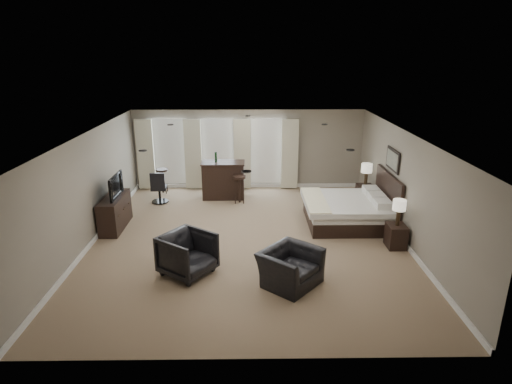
{
  "coord_description": "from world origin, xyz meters",
  "views": [
    {
      "loc": [
        0.06,
        -9.56,
        4.42
      ],
      "look_at": [
        0.2,
        0.4,
        1.1
      ],
      "focal_mm": 30.0,
      "sensor_mm": 36.0,
      "label": 1
    }
  ],
  "objects_px": {
    "armchair_far": "(188,252)",
    "bar_counter": "(223,180)",
    "nightstand_near": "(396,236)",
    "desk_chair": "(159,187)",
    "bar_stool_left": "(163,181)",
    "nightstand_far": "(365,195)",
    "lamp_far": "(366,175)",
    "lamp_near": "(399,213)",
    "bed": "(346,199)",
    "armchair_near": "(290,262)",
    "tv": "(113,194)",
    "bar_stool_right": "(239,189)",
    "dresser": "(115,212)"
  },
  "relations": [
    {
      "from": "armchair_far",
      "to": "desk_chair",
      "type": "distance_m",
      "value": 4.63
    },
    {
      "from": "bar_counter",
      "to": "bar_stool_right",
      "type": "xyz_separation_m",
      "value": [
        0.51,
        -0.45,
        -0.16
      ]
    },
    {
      "from": "lamp_near",
      "to": "armchair_near",
      "type": "distance_m",
      "value": 3.12
    },
    {
      "from": "armchair_far",
      "to": "bar_counter",
      "type": "distance_m",
      "value": 4.84
    },
    {
      "from": "lamp_near",
      "to": "bar_counter",
      "type": "distance_m",
      "value": 5.58
    },
    {
      "from": "desk_chair",
      "to": "bar_stool_left",
      "type": "bearing_deg",
      "value": -87.4
    },
    {
      "from": "bar_counter",
      "to": "bar_stool_right",
      "type": "distance_m",
      "value": 0.7
    },
    {
      "from": "bed",
      "to": "armchair_near",
      "type": "xyz_separation_m",
      "value": [
        -1.74,
        -3.08,
        -0.21
      ]
    },
    {
      "from": "bar_stool_left",
      "to": "bed",
      "type": "bearing_deg",
      "value": -26.56
    },
    {
      "from": "armchair_far",
      "to": "bar_stool_left",
      "type": "bearing_deg",
      "value": 52.13
    },
    {
      "from": "nightstand_far",
      "to": "armchair_far",
      "type": "relative_size",
      "value": 0.62
    },
    {
      "from": "bar_stool_left",
      "to": "bar_stool_right",
      "type": "xyz_separation_m",
      "value": [
        2.51,
        -0.97,
        0.02
      ]
    },
    {
      "from": "dresser",
      "to": "desk_chair",
      "type": "height_order",
      "value": "desk_chair"
    },
    {
      "from": "dresser",
      "to": "lamp_near",
      "type": "bearing_deg",
      "value": -10.27
    },
    {
      "from": "desk_chair",
      "to": "lamp_near",
      "type": "bearing_deg",
      "value": 150.03
    },
    {
      "from": "nightstand_far",
      "to": "dresser",
      "type": "distance_m",
      "value": 7.11
    },
    {
      "from": "lamp_far",
      "to": "armchair_far",
      "type": "relative_size",
      "value": 0.68
    },
    {
      "from": "tv",
      "to": "desk_chair",
      "type": "bearing_deg",
      "value": -21.39
    },
    {
      "from": "lamp_far",
      "to": "armchair_near",
      "type": "xyz_separation_m",
      "value": [
        -2.63,
        -4.53,
        -0.45
      ]
    },
    {
      "from": "nightstand_far",
      "to": "lamp_far",
      "type": "distance_m",
      "value": 0.63
    },
    {
      "from": "bed",
      "to": "armchair_near",
      "type": "height_order",
      "value": "bed"
    },
    {
      "from": "bar_stool_left",
      "to": "desk_chair",
      "type": "xyz_separation_m",
      "value": [
        0.09,
        -0.94,
        0.1
      ]
    },
    {
      "from": "nightstand_near",
      "to": "desk_chair",
      "type": "bearing_deg",
      "value": 152.65
    },
    {
      "from": "bed",
      "to": "nightstand_near",
      "type": "xyz_separation_m",
      "value": [
        0.89,
        -1.45,
        -0.41
      ]
    },
    {
      "from": "nightstand_far",
      "to": "bar_stool_left",
      "type": "height_order",
      "value": "bar_stool_left"
    },
    {
      "from": "nightstand_far",
      "to": "armchair_far",
      "type": "bearing_deg",
      "value": -138.86
    },
    {
      "from": "lamp_far",
      "to": "bed",
      "type": "bearing_deg",
      "value": -121.54
    },
    {
      "from": "tv",
      "to": "armchair_far",
      "type": "relative_size",
      "value": 1.05
    },
    {
      "from": "lamp_near",
      "to": "armchair_far",
      "type": "height_order",
      "value": "lamp_near"
    },
    {
      "from": "tv",
      "to": "lamp_far",
      "type": "bearing_deg",
      "value": -76.62
    },
    {
      "from": "nightstand_near",
      "to": "desk_chair",
      "type": "relative_size",
      "value": 0.56
    },
    {
      "from": "bed",
      "to": "lamp_near",
      "type": "relative_size",
      "value": 3.48
    },
    {
      "from": "tv",
      "to": "armchair_far",
      "type": "bearing_deg",
      "value": -137.92
    },
    {
      "from": "armchair_far",
      "to": "desk_chair",
      "type": "height_order",
      "value": "desk_chair"
    },
    {
      "from": "tv",
      "to": "nightstand_far",
      "type": "bearing_deg",
      "value": -76.62
    },
    {
      "from": "lamp_near",
      "to": "bar_stool_right",
      "type": "bearing_deg",
      "value": 139.81
    },
    {
      "from": "bed",
      "to": "nightstand_far",
      "type": "distance_m",
      "value": 1.74
    },
    {
      "from": "bed",
      "to": "lamp_far",
      "type": "xyz_separation_m",
      "value": [
        0.89,
        1.45,
        0.25
      ]
    },
    {
      "from": "armchair_far",
      "to": "lamp_near",
      "type": "bearing_deg",
      "value": -39.68
    },
    {
      "from": "armchair_near",
      "to": "bar_stool_right",
      "type": "distance_m",
      "value": 4.92
    },
    {
      "from": "armchair_far",
      "to": "bar_counter",
      "type": "bearing_deg",
      "value": 30.56
    },
    {
      "from": "bar_counter",
      "to": "lamp_near",
      "type": "bearing_deg",
      "value": -40.39
    },
    {
      "from": "lamp_near",
      "to": "desk_chair",
      "type": "bearing_deg",
      "value": 152.65
    },
    {
      "from": "bar_stool_left",
      "to": "desk_chair",
      "type": "bearing_deg",
      "value": -84.77
    },
    {
      "from": "dresser",
      "to": "bar_stool_right",
      "type": "relative_size",
      "value": 1.75
    },
    {
      "from": "bed",
      "to": "desk_chair",
      "type": "relative_size",
      "value": 2.2
    },
    {
      "from": "nightstand_far",
      "to": "bed",
      "type": "bearing_deg",
      "value": -121.54
    },
    {
      "from": "nightstand_near",
      "to": "lamp_far",
      "type": "relative_size",
      "value": 0.83
    },
    {
      "from": "nightstand_near",
      "to": "nightstand_far",
      "type": "relative_size",
      "value": 0.91
    },
    {
      "from": "armchair_near",
      "to": "bed",
      "type": "bearing_deg",
      "value": 11.48
    }
  ]
}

